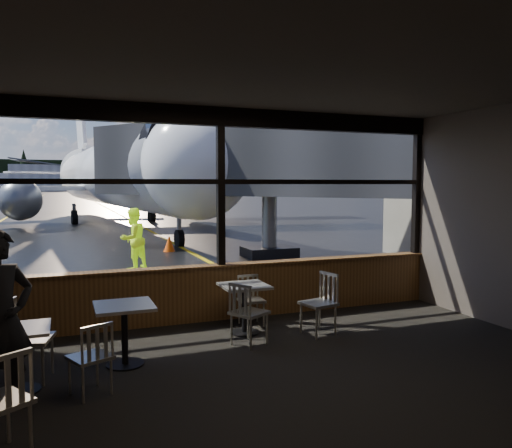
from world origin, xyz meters
TOP-DOWN VIEW (x-y plane):
  - ground_plane at (0.00, 120.00)m, footprint 520.00×520.00m
  - carpet_floor at (0.00, -3.00)m, footprint 8.00×6.00m
  - ceiling at (0.00, -3.00)m, footprint 8.00×6.00m
  - window_sill at (0.00, 0.00)m, footprint 8.00×0.28m
  - window_header at (0.00, 0.00)m, footprint 8.00×0.18m
  - mullion_centre at (0.00, 0.00)m, footprint 0.12×0.12m
  - mullion_right at (3.95, 0.00)m, footprint 0.12×0.12m
  - window_transom at (0.00, 0.00)m, footprint 8.00×0.10m
  - airliner at (0.49, 21.58)m, footprint 32.02×37.30m
  - jet_bridge at (3.60, 5.50)m, footprint 9.42×11.51m
  - cafe_table_near at (0.09, -0.89)m, footprint 0.68×0.68m
  - cafe_table_mid at (-1.76, -1.62)m, footprint 0.71×0.71m
  - cafe_table_left at (-2.92, -2.02)m, footprint 0.65×0.65m
  - chair_near_e at (1.09, -1.36)m, footprint 0.60×0.60m
  - chair_near_w at (-0.04, -1.44)m, footprint 0.68×0.68m
  - chair_near_n at (0.33, -0.54)m, footprint 0.45×0.45m
  - chair_mid_s at (-2.20, -2.38)m, footprint 0.59×0.59m
  - chair_mid_w at (-2.82, -1.73)m, footprint 0.64×0.64m
  - passenger at (-3.03, -2.46)m, footprint 0.80×0.73m
  - ground_crew at (-0.72, 5.54)m, footprint 1.01×0.97m
  - cone_nose at (0.88, 8.73)m, footprint 0.39×0.39m
  - hangar_mid at (0.00, 185.00)m, footprint 38.00×15.00m
  - hangar_right at (60.00, 178.00)m, footprint 50.00×20.00m
  - fuel_tank_b at (-20.00, 182.00)m, footprint 8.00×8.00m
  - fuel_tank_c at (-10.00, 182.00)m, footprint 8.00×8.00m
  - treeline at (0.00, 210.00)m, footprint 360.00×3.00m

SIDE VIEW (x-z plane):
  - ground_plane at x=0.00m, z-range 0.00..0.00m
  - carpet_floor at x=0.00m, z-range 0.01..0.01m
  - cone_nose at x=0.88m, z-range 0.00..0.54m
  - cafe_table_left at x=-2.92m, z-range 0.00..0.71m
  - cafe_table_near at x=0.09m, z-range 0.00..0.75m
  - cafe_table_mid at x=-1.76m, z-range 0.00..0.78m
  - chair_near_n at x=0.33m, z-range 0.00..0.80m
  - chair_mid_s at x=-2.20m, z-range 0.00..0.82m
  - window_sill at x=0.00m, z-range 0.00..0.90m
  - chair_near_w at x=-0.04m, z-range 0.00..0.91m
  - chair_near_e at x=1.09m, z-range 0.00..0.94m
  - chair_mid_w at x=-2.82m, z-range 0.00..0.96m
  - ground_crew at x=-0.72m, z-range 0.00..1.63m
  - passenger at x=-3.03m, z-range 0.00..1.84m
  - mullion_centre at x=0.00m, z-range 0.90..3.50m
  - mullion_right at x=3.95m, z-range 0.90..3.50m
  - window_transom at x=0.00m, z-range 2.26..2.34m
  - jet_bridge at x=3.60m, z-range 0.00..5.02m
  - fuel_tank_b at x=-20.00m, z-range 0.00..6.00m
  - fuel_tank_c at x=-10.00m, z-range 0.00..6.00m
  - window_header at x=0.00m, z-range 3.20..3.50m
  - ceiling at x=0.00m, z-range 3.48..3.52m
  - hangar_mid at x=0.00m, z-range 0.00..10.00m
  - airliner at x=0.49m, z-range 0.00..10.66m
  - hangar_right at x=60.00m, z-range 0.00..12.00m
  - treeline at x=0.00m, z-range 0.00..12.00m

